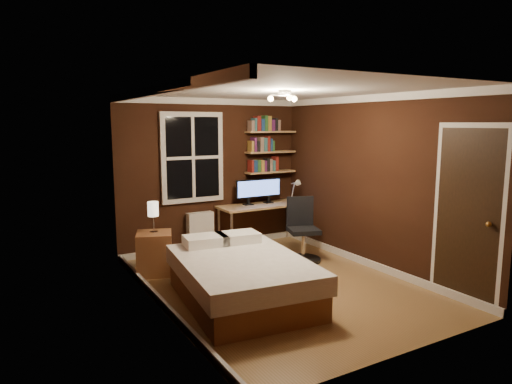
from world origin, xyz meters
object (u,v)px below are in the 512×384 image
bed (241,278)px  bedside_lamp (153,217)px  office_chair (302,237)px  radiator (200,232)px  monitor_right (269,190)px  desk_lamp (295,191)px  desk (262,208)px  monitor_left (248,192)px  nightstand (155,253)px

bed → bedside_lamp: size_ratio=4.78×
office_chair → bed: bearing=-130.1°
bed → radiator: size_ratio=3.19×
monitor_right → desk_lamp: (0.38, -0.26, 0.00)m
radiator → monitor_right: monitor_right is taller
desk → desk_lamp: 0.66m
bed → monitor_left: bearing=65.9°
bed → radiator: bed is taller
nightstand → monitor_left: monitor_left is taller
desk_lamp → radiator: bearing=167.3°
nightstand → bedside_lamp: bearing=0.0°
monitor_right → desk_lamp: 0.46m
office_chair → nightstand: bearing=-174.8°
bed → nightstand: size_ratio=3.50×
radiator → monitor_left: bearing=-7.6°
bed → monitor_left: (1.25, 2.10, 0.66)m
nightstand → bedside_lamp: size_ratio=1.36×
radiator → desk_lamp: 1.78m
bedside_lamp → monitor_left: size_ratio=0.95×
nightstand → desk: 2.17m
monitor_left → monitor_right: size_ratio=1.00×
bed → bedside_lamp: bearing=118.7°
radiator → desk: 1.13m
desk_lamp → bed: bearing=-137.9°
monitor_left → office_chair: size_ratio=0.47×
bedside_lamp → desk: size_ratio=0.29×
bedside_lamp → radiator: bedside_lamp is taller
desk → monitor_right: monitor_right is taller
desk → desk_lamp: size_ratio=3.45×
nightstand → desk: bearing=34.4°
radiator → office_chair: (1.16, -1.26, 0.04)m
bed → monitor_right: bearing=58.3°
monitor_left → office_chair: bearing=-74.3°
monitor_left → office_chair: (0.32, -1.14, -0.57)m
nightstand → radiator: (1.01, 0.74, 0.03)m
bedside_lamp → monitor_left: monitor_left is taller
bed → desk: (1.47, 2.03, 0.38)m
nightstand → monitor_left: (1.85, 0.63, 0.64)m
bedside_lamp → monitor_left: 1.96m
bed → desk: 2.53m
monitor_left → nightstand: bearing=-161.2°
radiator → bed: bearing=-100.5°
nightstand → radiator: radiator is taller
nightstand → monitor_right: (2.26, 0.63, 0.64)m
desk → office_chair: (0.10, -1.07, -0.29)m
desk → monitor_left: 0.36m
bedside_lamp → desk_lamp: (2.64, 0.37, 0.13)m
nightstand → desk_lamp: size_ratio=1.35×
monitor_right → office_chair: bearing=-94.4°
desk → bedside_lamp: bearing=-165.0°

